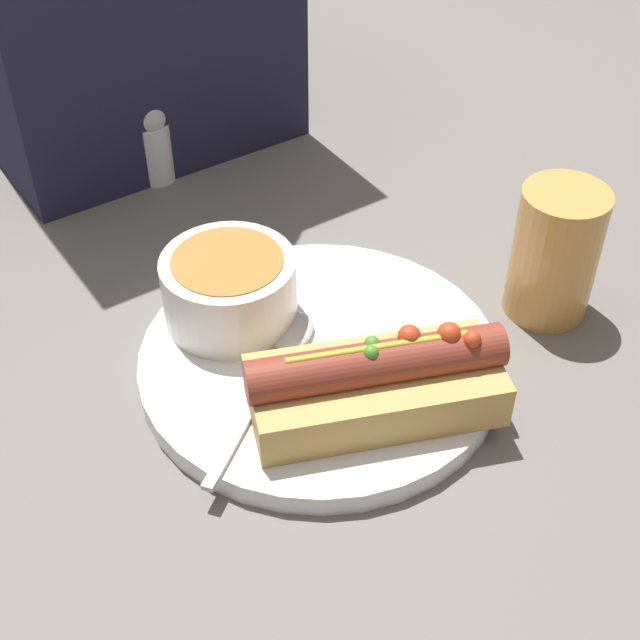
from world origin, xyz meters
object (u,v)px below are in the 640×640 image
hot_dog (382,379)px  soup_bowl (229,286)px  spoon (281,352)px  salt_shaker (153,142)px  drinking_glass (555,253)px

hot_dog → soup_bowl: hot_dog is taller
spoon → salt_shaker: 0.29m
soup_bowl → salt_shaker: salt_shaker is taller
soup_bowl → spoon: size_ratio=0.66×
soup_bowl → drinking_glass: size_ratio=0.93×
drinking_glass → spoon: bearing=165.5°
hot_dog → salt_shaker: size_ratio=2.26×
soup_bowl → spoon: bearing=-82.8°
drinking_glass → hot_dog: bearing=-172.7°
drinking_glass → soup_bowl: bearing=152.8°
hot_dog → drinking_glass: drinking_glass is taller
spoon → salt_shaker: (0.04, 0.29, 0.02)m
soup_bowl → salt_shaker: (0.05, 0.23, -0.01)m
hot_dog → spoon: (-0.03, 0.08, -0.02)m
soup_bowl → spoon: soup_bowl is taller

